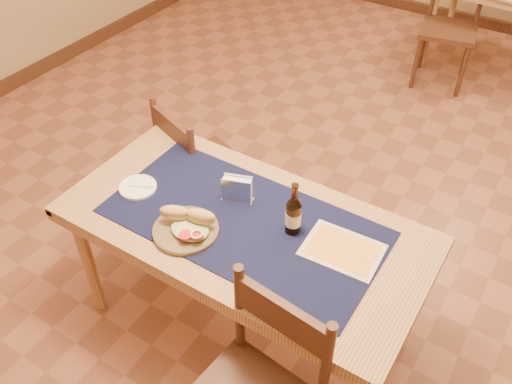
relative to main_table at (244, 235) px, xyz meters
The scene contains 12 objects.
room 1.08m from the main_table, 90.00° to the left, with size 6.04×7.04×2.84m.
main_table is the anchor object (origin of this frame).
placemat 0.09m from the main_table, ahead, with size 1.20×0.60×0.01m, color black.
baseboard 1.01m from the main_table, 90.00° to the left, with size 6.00×7.00×0.10m.
chair_main_far 0.79m from the main_table, 142.39° to the left, with size 0.53×0.53×0.90m.
chair_back_near 3.02m from the main_table, 89.56° to the left, with size 0.51×0.51×0.94m.
sandwich_plate 0.27m from the main_table, 133.47° to the right, with size 0.28×0.28×0.11m.
side_plate 0.55m from the main_table, behind, with size 0.17×0.17×0.01m.
fork 0.52m from the main_table, behind, with size 0.11×0.06×0.00m.
beer_bottle 0.28m from the main_table, 17.57° to the left, with size 0.07×0.07×0.26m.
napkin_holder 0.20m from the main_table, 134.39° to the left, with size 0.15×0.10×0.13m.
menu_card 0.45m from the main_table, 10.05° to the left, with size 0.32×0.24×0.01m.
Camera 1 is at (0.93, -2.17, 2.40)m, focal length 38.00 mm.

